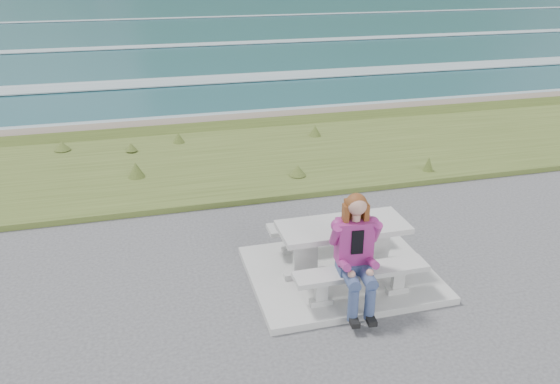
{
  "coord_description": "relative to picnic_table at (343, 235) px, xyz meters",
  "views": [
    {
      "loc": [
        -2.57,
        -6.29,
        4.3
      ],
      "look_at": [
        -0.59,
        1.2,
        0.9
      ],
      "focal_mm": 35.0,
      "sensor_mm": 36.0,
      "label": 1
    }
  ],
  "objects": [
    {
      "name": "grass_verge",
      "position": [
        -0.0,
        5.0,
        -0.68
      ],
      "size": [
        160.0,
        4.5,
        0.22
      ],
      "primitive_type": "cube",
      "color": "#3E4F1D",
      "rests_on": "ground"
    },
    {
      "name": "picnic_table",
      "position": [
        0.0,
        0.0,
        0.0
      ],
      "size": [
        1.8,
        0.75,
        0.75
      ],
      "color": "#ADAEA8",
      "rests_on": "concrete_slab"
    },
    {
      "name": "bench_seaward",
      "position": [
        0.0,
        0.7,
        -0.23
      ],
      "size": [
        1.8,
        0.35,
        0.45
      ],
      "color": "#ADAEA8",
      "rests_on": "concrete_slab"
    },
    {
      "name": "shore_drop",
      "position": [
        -0.0,
        7.9,
        -0.68
      ],
      "size": [
        160.0,
        0.8,
        2.2
      ],
      "primitive_type": "cube",
      "color": "#64564B",
      "rests_on": "ground"
    },
    {
      "name": "concrete_slab",
      "position": [
        -0.0,
        0.0,
        -0.63
      ],
      "size": [
        2.6,
        2.1,
        0.1
      ],
      "primitive_type": "cube",
      "color": "#ADAEA8",
      "rests_on": "ground"
    },
    {
      "name": "ocean",
      "position": [
        -0.0,
        25.09,
        -2.42
      ],
      "size": [
        1600.0,
        1600.0,
        0.09
      ],
      "color": "#20515B",
      "rests_on": "ground"
    },
    {
      "name": "bench_landward",
      "position": [
        0.0,
        -0.7,
        -0.23
      ],
      "size": [
        1.8,
        0.35,
        0.45
      ],
      "color": "#ADAEA8",
      "rests_on": "concrete_slab"
    },
    {
      "name": "seated_woman",
      "position": [
        -0.13,
        -0.84,
        -0.02
      ],
      "size": [
        0.51,
        0.81,
        1.52
      ],
      "rotation": [
        0.0,
        0.0,
        -0.1
      ],
      "color": "navy",
      "rests_on": "concrete_slab"
    }
  ]
}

